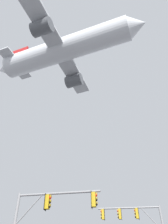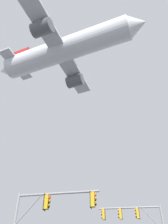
# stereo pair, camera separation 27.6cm
# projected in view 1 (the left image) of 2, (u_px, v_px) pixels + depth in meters

# --- Properties ---
(signal_pole_near) EXTENTS (5.80, 0.64, 5.88)m
(signal_pole_near) POSITION_uv_depth(u_px,v_px,m) (45.00, 215.00, 14.03)
(signal_pole_near) COLOR gray
(signal_pole_near) RESTS_ON ground
(signal_pole_far) EXTENTS (5.95, 0.47, 6.55)m
(signal_pole_far) POSITION_uv_depth(u_px,v_px,m) (137.00, 223.00, 20.04)
(signal_pole_far) COLOR gray
(signal_pole_far) RESTS_ON ground
(airplane) EXTENTS (30.20, 23.33, 8.27)m
(airplane) POSITION_uv_depth(u_px,v_px,m) (64.00, 50.00, 40.62)
(airplane) COLOR white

